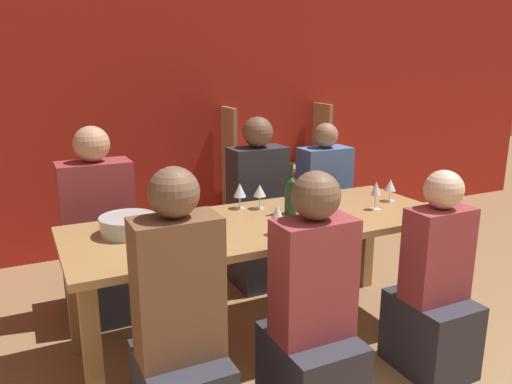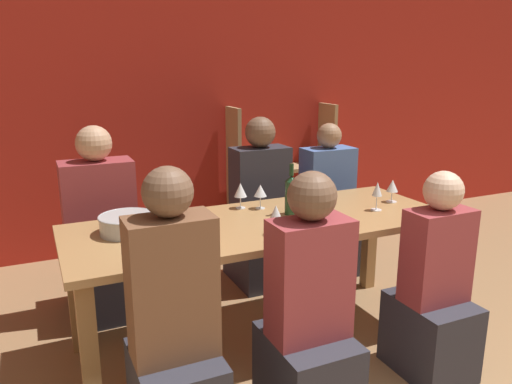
# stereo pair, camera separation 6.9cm
# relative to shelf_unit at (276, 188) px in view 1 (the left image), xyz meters

# --- Properties ---
(wall_back_red) EXTENTS (8.80, 0.06, 2.70)m
(wall_back_red) POSITION_rel_shelf_unit_xyz_m (-0.84, 0.20, 0.90)
(wall_back_red) COLOR red
(wall_back_red) RESTS_ON ground_plane
(shelf_unit) EXTENTS (1.05, 0.30, 1.26)m
(shelf_unit) POSITION_rel_shelf_unit_xyz_m (0.00, 0.00, 0.00)
(shelf_unit) COLOR tan
(shelf_unit) RESTS_ON ground_plane
(dining_table) EXTENTS (2.24, 0.84, 0.76)m
(dining_table) POSITION_rel_shelf_unit_xyz_m (-1.01, -1.73, 0.21)
(dining_table) COLOR #AD7F4C
(dining_table) RESTS_ON ground_plane
(mixing_bowl) EXTENTS (0.31, 0.31, 0.10)m
(mixing_bowl) POSITION_rel_shelf_unit_xyz_m (-1.76, -1.62, 0.36)
(mixing_bowl) COLOR #B7BABC
(mixing_bowl) RESTS_ON dining_table
(wine_bottle_green) EXTENTS (0.08, 0.08, 0.31)m
(wine_bottle_green) POSITION_rel_shelf_unit_xyz_m (-0.80, -1.68, 0.43)
(wine_bottle_green) COLOR #19381E
(wine_bottle_green) RESTS_ON dining_table
(wine_glass_white_a) EXTENTS (0.06, 0.06, 0.16)m
(wine_glass_white_a) POSITION_rel_shelf_unit_xyz_m (-1.05, -1.97, 0.42)
(wine_glass_white_a) COLOR white
(wine_glass_white_a) RESTS_ON dining_table
(wine_glass_red_a) EXTENTS (0.08, 0.08, 0.14)m
(wine_glass_red_a) POSITION_rel_shelf_unit_xyz_m (-1.47, -1.42, 0.41)
(wine_glass_red_a) COLOR white
(wine_glass_red_a) RESTS_ON dining_table
(wine_glass_empty_a) EXTENTS (0.07, 0.07, 0.15)m
(wine_glass_empty_a) POSITION_rel_shelf_unit_xyz_m (-0.06, -1.71, 0.41)
(wine_glass_empty_a) COLOR white
(wine_glass_empty_a) RESTS_ON dining_table
(wine_glass_red_b) EXTENTS (0.06, 0.06, 0.14)m
(wine_glass_red_b) POSITION_rel_shelf_unit_xyz_m (-1.57, -1.82, 0.40)
(wine_glass_red_b) COLOR white
(wine_glass_red_b) RESTS_ON dining_table
(wine_glass_empty_b) EXTENTS (0.08, 0.08, 0.15)m
(wine_glass_empty_b) POSITION_rel_shelf_unit_xyz_m (-1.42, -1.99, 0.41)
(wine_glass_empty_b) COLOR white
(wine_glass_empty_b) RESTS_ON dining_table
(wine_glass_empty_c) EXTENTS (0.08, 0.08, 0.16)m
(wine_glass_empty_c) POSITION_rel_shelf_unit_xyz_m (-1.03, -1.43, 0.42)
(wine_glass_empty_c) COLOR white
(wine_glass_empty_c) RESTS_ON dining_table
(wine_glass_empty_d) EXTENTS (0.07, 0.07, 0.18)m
(wine_glass_empty_d) POSITION_rel_shelf_unit_xyz_m (-0.28, -1.82, 0.43)
(wine_glass_empty_d) COLOR white
(wine_glass_empty_d) RESTS_ON dining_table
(wine_glass_white_b) EXTENTS (0.08, 0.08, 0.16)m
(wine_glass_white_b) POSITION_rel_shelf_unit_xyz_m (-0.92, -1.49, 0.42)
(wine_glass_white_b) COLOR white
(wine_glass_white_b) RESTS_ON dining_table
(person_near_a) EXTENTS (0.37, 0.46, 1.19)m
(person_near_a) POSITION_rel_shelf_unit_xyz_m (-1.10, -2.41, -0.00)
(person_near_a) COLOR #2D2D38
(person_near_a) RESTS_ON ground_plane
(person_far_a) EXTENTS (0.42, 0.52, 1.27)m
(person_far_a) POSITION_rel_shelf_unit_xyz_m (-0.66, -0.95, 0.02)
(person_far_a) COLOR #2D2D38
(person_far_a) RESTS_ON ground_plane
(person_near_b) EXTENTS (0.34, 0.43, 1.12)m
(person_near_b) POSITION_rel_shelf_unit_xyz_m (-0.33, -2.41, -0.03)
(person_near_b) COLOR #2D2D38
(person_near_b) RESTS_ON ground_plane
(person_far_b) EXTENTS (0.46, 0.57, 1.27)m
(person_far_b) POSITION_rel_shelf_unit_xyz_m (-1.83, -0.95, 0.01)
(person_far_b) COLOR #2D2D38
(person_far_b) RESTS_ON ground_plane
(person_near_c) EXTENTS (0.35, 0.43, 1.27)m
(person_near_c) POSITION_rel_shelf_unit_xyz_m (-1.74, -2.41, 0.03)
(person_near_c) COLOR #2D2D38
(person_near_c) RESTS_ON ground_plane
(person_far_c) EXTENTS (0.40, 0.50, 1.20)m
(person_far_c) POSITION_rel_shelf_unit_xyz_m (-0.09, -0.98, -0.01)
(person_far_c) COLOR #2D2D38
(person_far_c) RESTS_ON ground_plane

